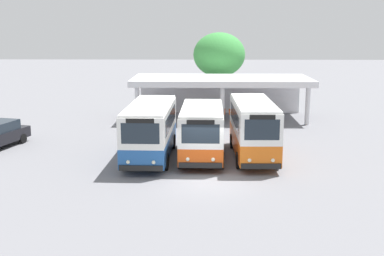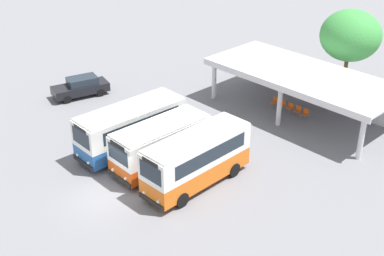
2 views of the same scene
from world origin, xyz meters
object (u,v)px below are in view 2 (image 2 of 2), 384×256
Objects in this scene: city_bus_middle_cream at (197,158)px; waiting_chair_middle_seat at (290,107)px; parked_car_flank at (81,87)px; waiting_chair_fifth_seat at (305,113)px; city_bus_nearest_orange at (131,127)px; waiting_chair_end_by_column at (274,101)px; waiting_chair_fourth_seat at (298,110)px; city_bus_second_in_row at (161,143)px; waiting_chair_second_from_end at (282,104)px.

city_bus_middle_cream reaches higher than waiting_chair_middle_seat.
city_bus_middle_cream is 12.13m from waiting_chair_middle_seat.
parked_car_flank is 5.60× the size of waiting_chair_middle_seat.
city_bus_middle_cream is at bearing -87.39° from waiting_chair_fifth_seat.
city_bus_nearest_orange is at bearing -107.81° from waiting_chair_middle_seat.
waiting_chair_end_by_column is 1.45m from waiting_chair_middle_seat.
waiting_chair_fourth_seat is 1.00× the size of waiting_chair_fifth_seat.
city_bus_middle_cream is 8.49× the size of waiting_chair_middle_seat.
city_bus_second_in_row is 1.38× the size of parked_car_flank.
waiting_chair_end_by_column and waiting_chair_second_from_end have the same top height.
waiting_chair_middle_seat is at bearing 72.19° from city_bus_nearest_orange.
waiting_chair_middle_seat is (3.92, 12.20, -1.24)m from city_bus_nearest_orange.
waiting_chair_middle_seat is at bearing 177.46° from waiting_chair_fifth_seat.
waiting_chair_middle_seat is (0.73, 0.02, 0.00)m from waiting_chair_second_from_end.
city_bus_nearest_orange is at bearing -113.89° from waiting_chair_fifth_seat.
waiting_chair_middle_seat is at bearing 1.89° from waiting_chair_end_by_column.
city_bus_nearest_orange is 13.11m from waiting_chair_fourth_seat.
waiting_chair_fifth_seat is (15.25, 9.74, -0.31)m from parked_car_flank.
parked_car_flank is at bearing 169.75° from city_bus_second_in_row.
waiting_chair_end_by_column is at bearing 92.33° from city_bus_second_in_row.
waiting_chair_end_by_column is 2.18m from waiting_chair_fourth_seat.
waiting_chair_middle_seat is 1.00× the size of waiting_chair_fourth_seat.
city_bus_middle_cream is 15.96m from parked_car_flank.
parked_car_flank is (-15.79, 2.10, -0.99)m from city_bus_middle_cream.
city_bus_second_in_row is 2.97m from city_bus_middle_cream.
city_bus_second_in_row is 7.75× the size of waiting_chair_fourth_seat.
waiting_chair_fourth_seat is at bearing 175.23° from waiting_chair_fifth_seat.
city_bus_middle_cream is at bearing -77.11° from waiting_chair_second_from_end.
city_bus_second_in_row is 7.75× the size of waiting_chair_end_by_column.
parked_car_flank is at bearing -143.18° from waiting_chair_second_from_end.
city_bus_nearest_orange is 12.46m from waiting_chair_end_by_column.
waiting_chair_fourth_seat and waiting_chair_fifth_seat have the same top height.
city_bus_second_in_row is (2.96, 0.08, -0.09)m from city_bus_nearest_orange.
waiting_chair_fifth_seat is at bearing 92.61° from city_bus_middle_cream.
waiting_chair_middle_seat is at bearing 35.39° from parked_car_flank.
parked_car_flank is 5.60× the size of waiting_chair_fifth_seat.
waiting_chair_middle_seat is (13.80, 9.80, -0.31)m from parked_car_flank.
waiting_chair_end_by_column is 1.00× the size of waiting_chair_fifth_seat.
city_bus_nearest_orange reaches higher than waiting_chair_fifth_seat.
parked_car_flank is at bearing -146.00° from waiting_chair_fourth_seat.
waiting_chair_fourth_seat is (1.69, 12.12, -1.15)m from city_bus_second_in_row.
waiting_chair_fifth_seat is (2.91, -0.02, 0.00)m from waiting_chair_end_by_column.
waiting_chair_second_from_end is at bearing -179.53° from waiting_chair_fourth_seat.
waiting_chair_end_by_column is (-0.49, 12.07, -1.15)m from city_bus_second_in_row.
waiting_chair_fourth_seat is at bearing -0.31° from waiting_chair_middle_seat.
waiting_chair_second_from_end is 0.73m from waiting_chair_middle_seat.
waiting_chair_second_from_end is at bearing 102.89° from city_bus_middle_cream.
waiting_chair_end_by_column is (12.34, 9.75, -0.31)m from parked_car_flank.
waiting_chair_middle_seat is at bearing 179.69° from waiting_chair_fourth_seat.
city_bus_nearest_orange reaches higher than parked_car_flank.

